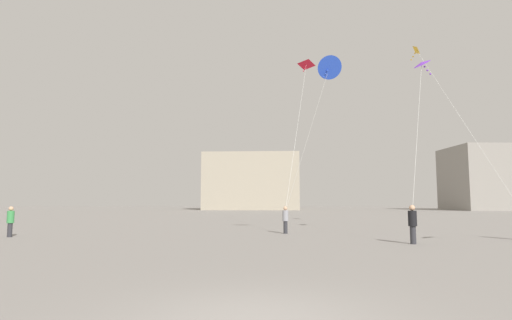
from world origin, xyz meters
TOP-DOWN VIEW (x-y plane):
  - ground_plane at (0.00, 0.00)m, footprint 300.00×300.00m
  - person_in_grey at (1.69, 17.43)m, footprint 0.34×0.34m
  - person_in_green at (-12.91, 15.08)m, footprint 0.35×0.35m
  - person_in_black at (6.85, 11.55)m, footprint 0.37×0.37m
  - kite_amber_delta at (11.80, 21.98)m, footprint 1.51×9.57m
  - kite_cobalt_diamond at (3.97, 15.12)m, footprint 3.00×2.79m
  - kite_violet_diamond at (8.99, 15.03)m, footprint 2.76×4.13m
  - kite_crimson_delta at (4.00, 25.62)m, footprint 3.06×8.96m
  - building_left_hall at (-1.00, 87.77)m, footprint 21.95×13.35m
  - building_centre_hall at (53.00, 82.01)m, footprint 21.79×14.60m

SIDE VIEW (x-z plane):
  - ground_plane at x=0.00m, z-range 0.00..0.00m
  - person_in_grey at x=1.69m, z-range 0.08..1.65m
  - person_in_green at x=-12.91m, z-range 0.08..1.67m
  - person_in_black at x=6.85m, z-range 0.08..1.78m
  - building_left_hall at x=-1.00m, z-range 0.00..12.73m
  - building_centre_hall at x=53.00m, z-range 0.00..13.63m
  - kite_cobalt_diamond at x=3.97m, z-range 4.88..13.34m
  - kite_violet_diamond at x=8.99m, z-range 5.08..13.43m
  - kite_amber_delta at x=11.80m, z-range 6.37..18.22m
  - kite_crimson_delta at x=4.00m, z-range 6.63..18.58m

